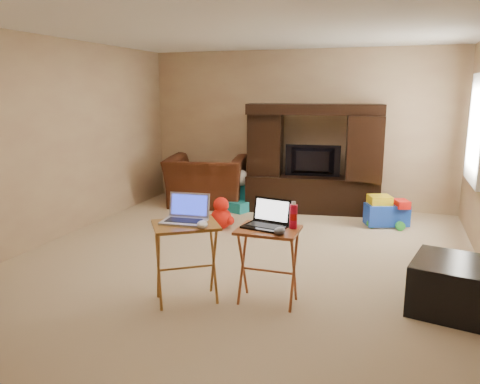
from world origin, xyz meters
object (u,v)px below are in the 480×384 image
(ottoman, at_px, (455,287))
(entertainment_center, at_px, (313,159))
(tray_table_left, at_px, (186,263))
(plush_toy, at_px, (221,213))
(mouse_right, at_px, (280,231))
(child_rocker, at_px, (238,193))
(push_toy, at_px, (387,211))
(laptop_left, at_px, (183,209))
(recliner, at_px, (207,181))
(water_bottle, at_px, (293,217))
(television, at_px, (312,161))
(laptop_right, at_px, (265,214))
(mouse_left, at_px, (202,224))
(tray_table_right, at_px, (268,266))

(ottoman, bearing_deg, entertainment_center, 120.45)
(tray_table_left, bearing_deg, plush_toy, 68.91)
(ottoman, height_order, mouse_right, mouse_right)
(child_rocker, bearing_deg, plush_toy, -62.05)
(entertainment_center, distance_m, push_toy, 1.39)
(laptop_left, bearing_deg, tray_table_left, -49.75)
(entertainment_center, relative_size, recliner, 1.65)
(push_toy, height_order, mouse_right, mouse_right)
(laptop_left, distance_m, water_bottle, 0.96)
(ottoman, bearing_deg, television, 120.82)
(plush_toy, distance_m, tray_table_left, 2.27)
(child_rocker, relative_size, laptop_right, 1.57)
(laptop_left, xyz_separation_m, mouse_left, (0.22, -0.10, -0.09))
(entertainment_center, distance_m, tray_table_right, 3.41)
(recliner, bearing_deg, push_toy, 161.58)
(laptop_right, bearing_deg, tray_table_right, -15.23)
(television, xyz_separation_m, ottoman, (1.77, -2.97, -0.58))
(mouse_right, bearing_deg, tray_table_right, 137.29)
(television, height_order, water_bottle, television)
(push_toy, xyz_separation_m, laptop_right, (-0.97, -2.84, 0.59))
(recliner, xyz_separation_m, ottoman, (3.49, -2.87, -0.18))
(ottoman, distance_m, mouse_left, 2.22)
(laptop_left, bearing_deg, water_bottle, 10.28)
(entertainment_center, bearing_deg, mouse_left, -102.56)
(mouse_right, bearing_deg, laptop_right, 140.53)
(tray_table_right, xyz_separation_m, water_bottle, (0.20, 0.08, 0.45))
(ottoman, relative_size, water_bottle, 3.25)
(plush_toy, height_order, laptop_right, laptop_right)
(recliner, xyz_separation_m, water_bottle, (2.13, -3.14, 0.39))
(plush_toy, height_order, water_bottle, water_bottle)
(water_bottle, bearing_deg, plush_toy, 126.24)
(child_rocker, height_order, tray_table_left, tray_table_left)
(push_toy, distance_m, laptop_left, 3.51)
(tray_table_left, height_order, laptop_right, laptop_right)
(recliner, xyz_separation_m, mouse_right, (2.06, -3.34, 0.31))
(plush_toy, bearing_deg, recliner, 120.55)
(mouse_left, bearing_deg, water_bottle, 26.30)
(tray_table_right, xyz_separation_m, mouse_right, (0.13, -0.12, 0.37))
(water_bottle, bearing_deg, television, 97.25)
(entertainment_center, xyz_separation_m, push_toy, (1.14, -0.51, -0.61))
(tray_table_left, distance_m, mouse_right, 0.90)
(recliner, distance_m, child_rocker, 0.65)
(push_toy, distance_m, laptop_right, 3.06)
(tray_table_left, bearing_deg, push_toy, 27.77)
(entertainment_center, relative_size, mouse_left, 13.90)
(push_toy, xyz_separation_m, tray_table_right, (-0.93, -2.86, 0.12))
(tray_table_left, xyz_separation_m, laptop_left, (-0.03, 0.03, 0.48))
(laptop_left, bearing_deg, mouse_left, -29.19)
(laptop_right, height_order, mouse_left, laptop_right)
(mouse_right, bearing_deg, television, 95.69)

